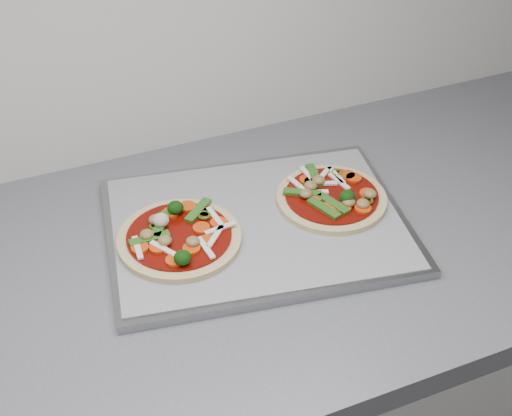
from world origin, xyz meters
name	(u,v)px	position (x,y,z in m)	size (l,w,h in m)	color
countertop	(113,295)	(0.00, 1.30, 0.88)	(3.60, 0.60, 0.04)	slate
baking_tray	(257,226)	(0.23, 1.33, 0.91)	(0.44, 0.32, 0.01)	gray
parchment	(257,222)	(0.23, 1.33, 0.92)	(0.42, 0.30, 0.00)	gray
pizza_left	(179,236)	(0.11, 1.33, 0.93)	(0.21, 0.21, 0.03)	tan
pizza_right	(332,197)	(0.35, 1.33, 0.92)	(0.22, 0.22, 0.03)	tan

